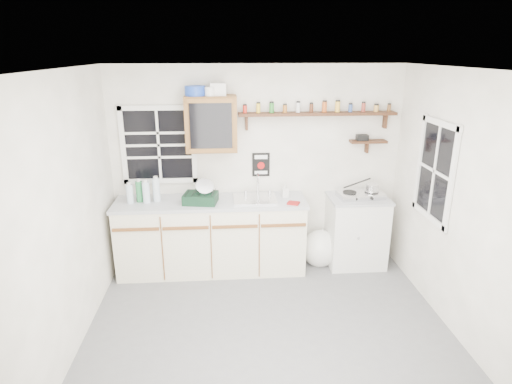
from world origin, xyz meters
The scene contains 18 objects.
room centered at (0.00, 0.00, 1.25)m, with size 3.64×3.24×2.54m.
main_cabinet centered at (-0.58, 1.30, 0.46)m, with size 2.31×0.63×0.92m.
right_cabinet centered at (1.25, 1.32, 0.46)m, with size 0.73×0.57×0.91m.
sink centered at (-0.05, 1.30, 0.93)m, with size 0.52×0.44×0.29m.
upper_cabinet centered at (-0.55, 1.44, 1.82)m, with size 0.60×0.32×0.65m.
upper_cabinet_clutter centered at (-0.61, 1.44, 2.21)m, with size 0.47×0.24×0.14m.
spice_shelf centered at (0.72, 1.51, 1.93)m, with size 1.91×0.18×0.35m.
secondary_shelf centered at (1.36, 1.52, 1.58)m, with size 0.45×0.16×0.24m.
warning_sign centered at (0.05, 1.59, 1.28)m, with size 0.22×0.02×0.30m.
window_back centered at (-1.20, 1.59, 1.55)m, with size 0.93×0.03×0.98m.
window_right centered at (1.79, 0.55, 1.45)m, with size 0.03×0.78×1.08m.
water_bottles centered at (-1.36, 1.30, 1.05)m, with size 0.39×0.14×0.31m.
dish_rack centered at (-0.68, 1.23, 1.01)m, with size 0.43×0.35×0.29m.
soap_bottle centered at (0.33, 1.37, 1.01)m, with size 0.08×0.08×0.17m, color white.
rag centered at (0.40, 1.11, 0.93)m, with size 0.13×0.12×0.02m, color maroon.
hotplate centered at (1.26, 1.31, 0.95)m, with size 0.58×0.34×0.08m.
saucepan centered at (1.39, 1.31, 1.03)m, with size 0.41×0.22×0.18m.
trash_bag centered at (0.80, 1.34, 0.22)m, with size 0.44×0.40×0.51m.
Camera 1 is at (-0.39, -3.59, 2.65)m, focal length 30.00 mm.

